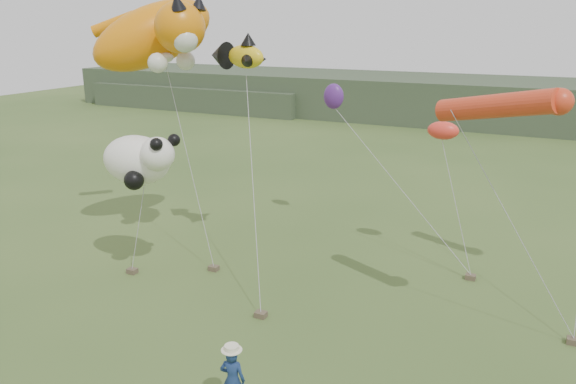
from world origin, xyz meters
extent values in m
cube|color=#2D3D28|center=(0.00, 45.00, 2.00)|extent=(90.00, 12.00, 4.00)
cube|color=#2D3D28|center=(-30.00, 42.00, 1.25)|extent=(25.00, 8.00, 2.50)
imported|color=navy|center=(-0.70, -1.19, 0.86)|extent=(0.70, 0.53, 1.73)
cube|color=brown|center=(-5.55, 5.49, 0.09)|extent=(0.36, 0.29, 0.19)
cube|color=brown|center=(-2.24, 3.12, 0.09)|extent=(0.36, 0.29, 0.19)
cube|color=brown|center=(6.85, 5.69, 0.09)|extent=(0.36, 0.29, 0.19)
cube|color=brown|center=(-8.21, 3.95, 0.09)|extent=(0.36, 0.29, 0.19)
cube|color=brown|center=(3.46, 8.91, 0.09)|extent=(0.36, 0.29, 0.19)
ellipsoid|color=orange|center=(-8.81, 6.88, 8.64)|extent=(5.14, 5.44, 3.81)
sphere|color=orange|center=(-6.80, 5.88, 8.94)|extent=(1.81, 1.81, 1.81)
cone|color=black|center=(-6.50, 5.37, 9.80)|extent=(0.56, 0.69, 0.68)
cone|color=black|center=(-6.30, 6.38, 9.80)|extent=(0.56, 0.65, 0.64)
sphere|color=silver|center=(-6.40, 5.57, 8.54)|extent=(0.90, 0.90, 0.90)
ellipsoid|color=silver|center=(-8.61, 6.58, 7.84)|extent=(1.77, 0.88, 0.55)
sphere|color=silver|center=(-7.41, 5.27, 7.74)|extent=(0.70, 0.70, 0.70)
sphere|color=silver|center=(-7.20, 6.68, 7.74)|extent=(0.70, 0.70, 0.70)
cylinder|color=orange|center=(-11.42, 7.68, 9.04)|extent=(1.87, 1.37, 1.09)
ellipsoid|color=gold|center=(-4.88, 7.14, 7.92)|extent=(1.71, 0.98, 0.89)
cone|color=black|center=(-6.24, 7.48, 7.92)|extent=(0.97, 1.15, 1.02)
cone|color=black|center=(-4.77, 7.14, 8.54)|extent=(0.57, 0.57, 0.45)
cone|color=black|center=(-4.54, 6.58, 7.80)|extent=(0.60, 0.63, 0.45)
cone|color=black|center=(-4.54, 7.71, 7.80)|extent=(0.60, 0.63, 0.45)
cylinder|color=red|center=(4.00, 5.23, 6.91)|extent=(3.47, 2.17, 1.30)
sphere|color=red|center=(5.58, 4.67, 7.19)|extent=(0.70, 0.70, 0.70)
ellipsoid|color=white|center=(-7.77, 4.20, 4.40)|extent=(2.66, 1.77, 1.77)
sphere|color=white|center=(-6.59, 3.90, 4.80)|extent=(1.18, 1.18, 1.18)
sphere|color=black|center=(-6.29, 3.51, 5.24)|extent=(0.43, 0.43, 0.43)
sphere|color=black|center=(-6.19, 4.34, 5.24)|extent=(0.43, 0.43, 0.43)
sphere|color=black|center=(-7.28, 3.41, 3.91)|extent=(0.69, 0.69, 0.69)
sphere|color=black|center=(-8.56, 4.49, 4.01)|extent=(0.69, 0.69, 0.69)
ellipsoid|color=red|center=(1.87, 9.91, 5.28)|extent=(1.16, 0.68, 0.68)
ellipsoid|color=#4E2075|center=(-3.20, 11.77, 6.05)|extent=(0.90, 0.60, 1.10)
camera|label=1|loc=(5.48, -11.09, 9.10)|focal=35.00mm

